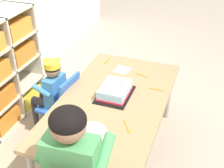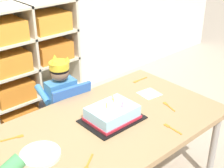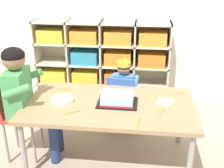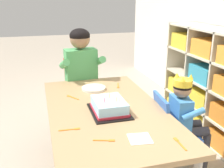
{
  "view_description": "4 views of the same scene",
  "coord_description": "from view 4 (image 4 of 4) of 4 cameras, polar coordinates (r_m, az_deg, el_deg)",
  "views": [
    {
      "loc": [
        -1.79,
        -0.64,
        1.93
      ],
      "look_at": [
        0.04,
        0.02,
        0.69
      ],
      "focal_mm": 47.82,
      "sensor_mm": 36.0,
      "label": 1
    },
    {
      "loc": [
        -1.0,
        -1.19,
        1.61
      ],
      "look_at": [
        0.06,
        0.0,
        0.82
      ],
      "focal_mm": 51.52,
      "sensor_mm": 36.0,
      "label": 2
    },
    {
      "loc": [
        0.28,
        -2.18,
        1.68
      ],
      "look_at": [
        0.02,
        -0.0,
        0.76
      ],
      "focal_mm": 45.62,
      "sensor_mm": 36.0,
      "label": 3
    },
    {
      "loc": [
        1.73,
        -0.43,
        1.35
      ],
      "look_at": [
        0.08,
        0.03,
        0.78
      ],
      "focal_mm": 42.98,
      "sensor_mm": 36.0,
      "label": 4
    }
  ],
  "objects": [
    {
      "name": "adult_helper_seated",
      "position": [
        2.59,
        -6.28,
        2.71
      ],
      "size": [
        0.44,
        0.42,
        1.06
      ],
      "rotation": [
        0.0,
        0.0,
        1.65
      ],
      "color": "#4C9E5B",
      "rests_on": "ground"
    },
    {
      "name": "activity_table",
      "position": [
        1.97,
        -1.36,
        -6.38
      ],
      "size": [
        1.45,
        0.81,
        0.57
      ],
      "color": "#A37F56",
      "rests_on": "ground"
    },
    {
      "name": "fork_near_child_seat",
      "position": [
        2.42,
        1.3,
        -0.35
      ],
      "size": [
        0.14,
        0.05,
        0.0
      ],
      "rotation": [
        0.0,
        0.0,
        2.87
      ],
      "color": "orange",
      "rests_on": "activity_table"
    },
    {
      "name": "paper_napkin_square",
      "position": [
        1.56,
        5.95,
        -11.49
      ],
      "size": [
        0.14,
        0.14,
        0.0
      ],
      "primitive_type": "cube",
      "rotation": [
        0.0,
        0.0,
        -0.12
      ],
      "color": "white",
      "rests_on": "activity_table"
    },
    {
      "name": "birthday_cake_on_tray",
      "position": [
        1.87,
        -0.63,
        -4.87
      ],
      "size": [
        0.34,
        0.25,
        0.13
      ],
      "color": "black",
      "rests_on": "activity_table"
    },
    {
      "name": "classroom_chair_blue",
      "position": [
        2.14,
        12.39,
        -9.34
      ],
      "size": [
        0.34,
        0.34,
        0.65
      ],
      "rotation": [
        0.0,
        0.0,
        3.04
      ],
      "color": "blue",
      "rests_on": "ground"
    },
    {
      "name": "fork_scattered_mid_table",
      "position": [
        1.67,
        -8.75,
        -9.52
      ],
      "size": [
        0.02,
        0.13,
        0.0
      ],
      "rotation": [
        0.0,
        0.0,
        4.66
      ],
      "color": "orange",
      "rests_on": "activity_table"
    },
    {
      "name": "classroom_chair_adult_side",
      "position": [
        2.76,
        -6.72,
        -0.72
      ],
      "size": [
        0.35,
        0.33,
        0.75
      ],
      "rotation": [
        0.0,
        0.0,
        1.65
      ],
      "color": "red",
      "rests_on": "ground"
    },
    {
      "name": "fork_beside_plate_stack",
      "position": [
        1.56,
        14.14,
        -12.07
      ],
      "size": [
        0.14,
        0.02,
        0.0
      ],
      "rotation": [
        0.0,
        0.0,
        6.26
      ],
      "color": "orange",
      "rests_on": "activity_table"
    },
    {
      "name": "paper_plate_stack",
      "position": [
        2.33,
        -3.81,
        -0.92
      ],
      "size": [
        0.2,
        0.2,
        0.02
      ],
      "primitive_type": "cylinder",
      "color": "white",
      "rests_on": "activity_table"
    },
    {
      "name": "child_with_crown",
      "position": [
        2.13,
        15.34,
        -5.98
      ],
      "size": [
        0.31,
        0.31,
        0.81
      ],
      "rotation": [
        0.0,
        0.0,
        3.04
      ],
      "color": "#3D7FBC",
      "rests_on": "ground"
    },
    {
      "name": "fork_at_table_front_edge",
      "position": [
        1.54,
        -1.37,
        -11.9
      ],
      "size": [
        0.05,
        0.12,
        0.0
      ],
      "rotation": [
        0.0,
        0.0,
        4.41
      ],
      "color": "orange",
      "rests_on": "activity_table"
    },
    {
      "name": "storage_cubby_shelf",
      "position": [
        2.68,
        22.45,
        -1.5
      ],
      "size": [
        1.65,
        0.34,
        1.06
      ],
      "color": "beige",
      "rests_on": "ground"
    },
    {
      "name": "fork_by_napkin",
      "position": [
        2.17,
        -8.48,
        -2.8
      ],
      "size": [
        0.12,
        0.09,
        0.0
      ],
      "rotation": [
        0.0,
        0.0,
        0.6
      ],
      "color": "orange",
      "rests_on": "activity_table"
    }
  ]
}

